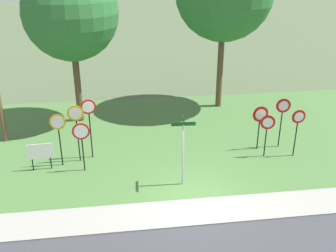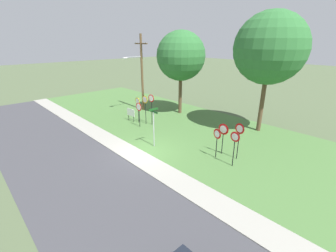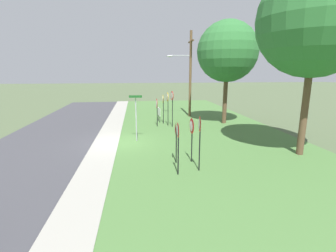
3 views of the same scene
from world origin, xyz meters
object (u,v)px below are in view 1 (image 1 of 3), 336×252
Objects in this scene: yield_sign_far_left at (267,127)px; street_name_post at (183,146)px; yield_sign_near_right at (298,122)px; yield_sign_far_right at (260,118)px; stop_sign_far_left at (58,129)px; oak_tree_left at (71,13)px; yield_sign_near_left at (283,111)px; notice_board at (40,153)px; stop_sign_near_right at (89,116)px; stop_sign_near_left at (81,137)px; stop_sign_far_center at (76,121)px.

street_name_post is (-4.25, -1.88, 0.22)m from yield_sign_far_left.
yield_sign_far_right is at bearing 148.51° from yield_sign_near_right.
oak_tree_left is at bearing 87.27° from stop_sign_far_left.
yield_sign_far_left is (-1.08, -0.89, -0.35)m from yield_sign_near_left.
stop_sign_far_left is 0.84× the size of street_name_post.
street_name_post is 2.37× the size of notice_board.
stop_sign_near_right is at bearing 145.23° from street_name_post.
street_name_post is at bearing -150.13° from yield_sign_far_right.
yield_sign_near_right is at bearing 5.58° from yield_sign_far_left.
yield_sign_near_left reaches higher than stop_sign_near_left.
yield_sign_near_left reaches higher than yield_sign_far_right.
notice_board is 7.71m from oak_tree_left.
yield_sign_near_left is 1.44m from yield_sign_far_left.
yield_sign_far_left is 11.49m from oak_tree_left.
oak_tree_left is (-0.57, 5.92, 4.35)m from stop_sign_near_left.
yield_sign_near_left is at bearing 4.68° from stop_sign_far_left.
stop_sign_far_left is at bearing 178.16° from yield_sign_near_right.
yield_sign_near_left reaches higher than yield_sign_near_right.
stop_sign_far_center reaches higher than yield_sign_near_left.
stop_sign_near_left is at bearing -175.78° from yield_sign_far_right.
yield_sign_near_right is 1.87× the size of notice_board.
stop_sign_near_right reaches higher than yield_sign_near_left.
stop_sign_near_right is at bearing 175.78° from yield_sign_far_right.
street_name_post is 0.35× the size of oak_tree_left.
stop_sign_far_left is (-1.02, 0.62, 0.15)m from stop_sign_near_left.
street_name_post reaches higher than stop_sign_far_left.
stop_sign_far_center reaches higher than notice_board.
stop_sign_near_right is at bearing 26.48° from stop_sign_far_left.
stop_sign_far_left is at bearing 146.77° from stop_sign_near_left.
yield_sign_near_left is at bearing -9.85° from stop_sign_near_right.
stop_sign_near_right is at bearing 25.20° from stop_sign_far_center.
oak_tree_left reaches higher than yield_sign_far_right.
stop_sign_near_right is 0.34× the size of oak_tree_left.
stop_sign_near_right reaches higher than yield_sign_near_right.
yield_sign_near_right is 0.79× the size of street_name_post.
street_name_post is (-4.19, -2.67, 0.11)m from yield_sign_far_right.
yield_sign_far_right is at bearing 34.94° from street_name_post.
yield_sign_far_right reaches higher than notice_board.
stop_sign_far_left is 9.37m from yield_sign_far_left.
yield_sign_far_right is (-1.45, 0.93, -0.07)m from yield_sign_near_right.
stop_sign_far_left is at bearing -164.69° from stop_sign_near_right.
stop_sign_near_right reaches higher than yield_sign_far_right.
notice_board is at bearing -169.26° from yield_sign_near_left.
oak_tree_left reaches higher than street_name_post.
yield_sign_near_right is at bearing -7.58° from stop_sign_far_center.
street_name_post reaches higher than stop_sign_near_left.
yield_sign_far_right is 1.78× the size of notice_board.
stop_sign_near_right reaches higher than stop_sign_near_left.
stop_sign_near_left is at bearing -15.39° from notice_board.
stop_sign_far_left is 6.78m from oak_tree_left.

